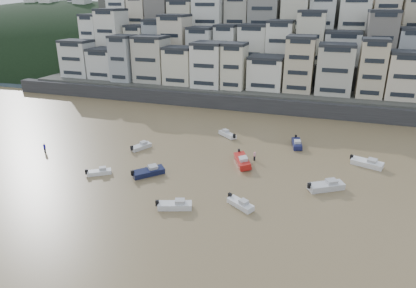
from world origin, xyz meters
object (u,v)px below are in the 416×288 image
(person_blue, at_px, (45,148))
(boat_d, at_px, (326,185))
(person_pink, at_px, (255,156))
(boat_c, at_px, (148,171))
(boat_b, at_px, (240,203))
(boat_a, at_px, (175,204))
(boat_e, at_px, (242,160))
(boat_h, at_px, (227,134))
(boat_i, at_px, (297,143))
(boat_f, at_px, (141,146))
(boat_j, at_px, (99,171))
(boat_g, at_px, (367,162))

(person_blue, bearing_deg, boat_d, 1.47)
(person_pink, bearing_deg, boat_c, -142.88)
(boat_d, bearing_deg, boat_c, 155.94)
(person_pink, bearing_deg, boat_b, -84.98)
(boat_a, relative_size, boat_e, 0.77)
(boat_d, bearing_deg, person_blue, 149.24)
(boat_a, bearing_deg, boat_d, 12.99)
(boat_b, xyz_separation_m, boat_e, (-2.97, 13.39, 0.26))
(boat_b, bearing_deg, boat_d, 71.46)
(boat_h, xyz_separation_m, person_pink, (7.56, -9.97, 0.21))
(boat_b, relative_size, person_blue, 2.53)
(boat_h, bearing_deg, boat_i, -145.36)
(boat_h, relative_size, boat_i, 0.88)
(boat_f, distance_m, boat_j, 11.75)
(boat_g, height_order, person_blue, person_blue)
(boat_h, relative_size, boat_j, 1.20)
(boat_j, bearing_deg, person_blue, 128.10)
(boat_d, relative_size, boat_j, 1.44)
(boat_e, bearing_deg, boat_b, -12.69)
(boat_h, height_order, person_pink, person_pink)
(boat_a, distance_m, boat_i, 30.62)
(boat_d, relative_size, boat_g, 1.06)
(boat_f, bearing_deg, boat_d, -76.91)
(person_pink, bearing_deg, boat_f, -176.18)
(boat_c, distance_m, person_blue, 22.09)
(boat_j, xyz_separation_m, person_pink, (22.01, 13.09, 0.33))
(boat_g, relative_size, boat_i, 1.00)
(boat_a, height_order, boat_e, boat_e)
(boat_h, bearing_deg, boat_f, 79.42)
(boat_a, distance_m, boat_d, 21.98)
(boat_a, bearing_deg, boat_e, 53.79)
(boat_c, bearing_deg, boat_i, -3.79)
(boat_c, xyz_separation_m, person_pink, (14.50, 10.98, 0.13))
(boat_g, bearing_deg, boat_f, -153.28)
(boat_c, relative_size, person_blue, 3.13)
(boat_c, relative_size, boat_i, 1.00)
(boat_h, distance_m, boat_j, 27.21)
(boat_a, distance_m, boat_c, 11.10)
(boat_b, height_order, boat_f, boat_f)
(boat_b, distance_m, boat_h, 27.22)
(boat_g, relative_size, person_pink, 3.11)
(boat_a, bearing_deg, boat_c, 115.76)
(boat_g, distance_m, boat_h, 26.47)
(boat_d, height_order, boat_j, boat_d)
(boat_i, bearing_deg, boat_f, -79.89)
(boat_e, relative_size, boat_f, 1.41)
(boat_c, bearing_deg, boat_a, -92.84)
(boat_b, distance_m, boat_f, 26.48)
(boat_e, relative_size, person_pink, 3.62)
(person_blue, bearing_deg, boat_j, -17.90)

